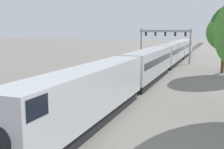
% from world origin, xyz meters
% --- Properties ---
extents(ground_plane, '(400.00, 400.00, 0.00)m').
position_xyz_m(ground_plane, '(0.00, 0.00, 0.00)').
color(ground_plane, gray).
extents(track_main, '(2.60, 200.00, 0.16)m').
position_xyz_m(track_main, '(2.00, 60.00, 0.07)').
color(track_main, slate).
rests_on(track_main, ground).
extents(track_near, '(2.60, 160.00, 0.16)m').
position_xyz_m(track_near, '(-3.50, 40.00, 0.07)').
color(track_near, slate).
rests_on(track_near, ground).
extents(passenger_train, '(3.04, 86.14, 4.80)m').
position_xyz_m(passenger_train, '(2.00, 36.69, 2.60)').
color(passenger_train, silver).
rests_on(passenger_train, ground).
extents(signal_gantry, '(12.10, 0.49, 8.05)m').
position_xyz_m(signal_gantry, '(-0.25, 50.14, 5.92)').
color(signal_gantry, '#999BA0').
rests_on(signal_gantry, ground).
extents(trackside_tree_right, '(6.35, 6.35, 10.45)m').
position_xyz_m(trackside_tree_right, '(12.42, 38.36, 7.25)').
color(trackside_tree_right, brown).
rests_on(trackside_tree_right, ground).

